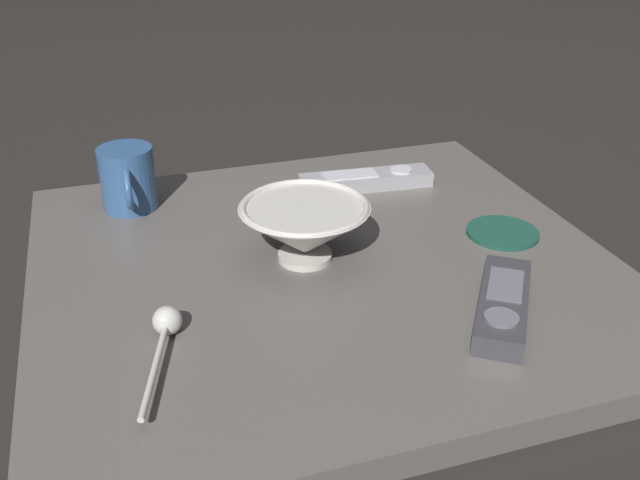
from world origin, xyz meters
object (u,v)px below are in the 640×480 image
(tv_remote_near, at_px, (503,305))
(drink_coaster, at_px, (502,233))
(cereal_bowl, at_px, (305,228))
(coffee_mug, at_px, (128,179))
(teaspoon, at_px, (165,327))
(tv_remote_far, at_px, (366,180))

(tv_remote_near, xyz_separation_m, drink_coaster, (0.09, 0.16, -0.01))
(drink_coaster, bearing_deg, cereal_bowl, 176.13)
(tv_remote_near, height_order, drink_coaster, tv_remote_near)
(cereal_bowl, relative_size, coffee_mug, 1.46)
(tv_remote_near, distance_m, drink_coaster, 0.18)
(cereal_bowl, height_order, coffee_mug, coffee_mug)
(coffee_mug, relative_size, teaspoon, 0.68)
(tv_remote_far, bearing_deg, cereal_bowl, -129.72)
(teaspoon, xyz_separation_m, tv_remote_near, (0.33, -0.06, -0.00))
(coffee_mug, bearing_deg, drink_coaster, -26.80)
(tv_remote_near, height_order, tv_remote_far, tv_remote_near)
(coffee_mug, height_order, teaspoon, coffee_mug)
(teaspoon, relative_size, tv_remote_far, 0.78)
(drink_coaster, bearing_deg, teaspoon, -167.55)
(teaspoon, height_order, tv_remote_near, teaspoon)
(cereal_bowl, distance_m, coffee_mug, 0.27)
(tv_remote_near, relative_size, tv_remote_far, 0.83)
(coffee_mug, bearing_deg, tv_remote_near, -47.64)
(coffee_mug, xyz_separation_m, teaspoon, (0.01, -0.31, -0.03))
(tv_remote_near, xyz_separation_m, tv_remote_far, (-0.02, 0.34, -0.00))
(cereal_bowl, distance_m, tv_remote_far, 0.22)
(cereal_bowl, xyz_separation_m, teaspoon, (-0.17, -0.11, -0.03))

